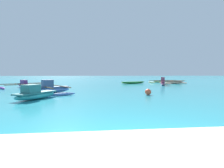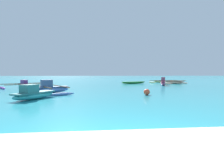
% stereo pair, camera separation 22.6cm
% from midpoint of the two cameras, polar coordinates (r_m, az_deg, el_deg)
% --- Properties ---
extents(ground_plane, '(240.00, 240.00, 0.00)m').
position_cam_midpoint_polar(ground_plane, '(3.54, 10.65, -21.32)').
color(ground_plane, teal).
extents(moored_boat_0, '(4.23, 3.67, 0.50)m').
position_cam_midpoint_polar(moored_boat_0, '(27.33, 19.74, 0.58)').
color(moored_boat_0, '#E5A085').
rests_on(moored_boat_0, ground_plane).
extents(moored_boat_1, '(2.09, 2.86, 0.86)m').
position_cam_midpoint_polar(moored_boat_1, '(11.07, -23.72, -2.97)').
color(moored_boat_1, '#34ADB0').
rests_on(moored_boat_1, ground_plane).
extents(moored_boat_2, '(3.96, 2.22, 0.31)m').
position_cam_midpoint_polar(moored_boat_2, '(26.09, 7.22, 0.50)').
color(moored_boat_2, green).
rests_on(moored_boat_2, ground_plane).
extents(moored_boat_3, '(3.87, 4.73, 1.02)m').
position_cam_midpoint_polar(moored_boat_3, '(14.14, -18.99, -1.42)').
color(moored_boat_3, '#587BC3').
rests_on(moored_boat_3, ground_plane).
extents(moored_boat_4, '(1.99, 3.69, 1.05)m').
position_cam_midpoint_polar(moored_boat_4, '(23.55, 16.65, 0.55)').
color(moored_boat_4, '#D75782').
rests_on(moored_boat_4, ground_plane).
extents(moored_boat_5, '(5.08, 4.74, 0.81)m').
position_cam_midpoint_polar(moored_boat_5, '(20.64, -26.12, -0.33)').
color(moored_boat_5, purple).
rests_on(moored_boat_5, ground_plane).
extents(moored_boat_6, '(3.89, 2.90, 0.37)m').
position_cam_midpoint_polar(moored_boat_6, '(29.76, 15.60, 0.75)').
color(moored_boat_6, '#C5C880').
rests_on(moored_boat_6, ground_plane).
extents(mooring_buoy_0, '(0.43, 0.43, 0.43)m').
position_cam_midpoint_polar(mooring_buoy_0, '(12.24, 11.81, -2.59)').
color(mooring_buoy_0, '#E54C2D').
rests_on(mooring_buoy_0, ground_plane).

